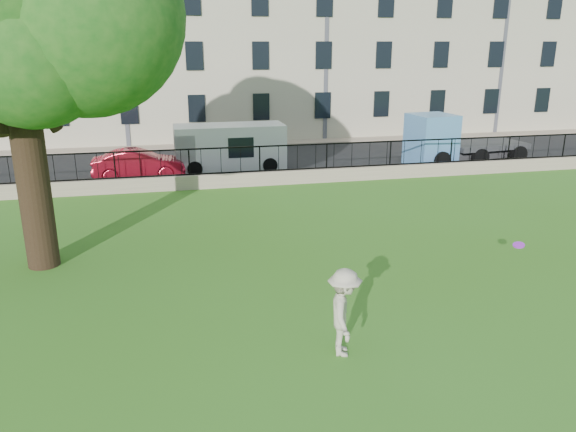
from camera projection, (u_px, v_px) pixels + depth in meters
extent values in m
plane|color=#3C741B|center=(347.00, 306.00, 13.27)|extent=(120.00, 120.00, 0.00)
cube|color=gray|center=(260.00, 178.00, 24.36)|extent=(50.00, 0.40, 0.60)
cube|color=black|center=(260.00, 171.00, 24.27)|extent=(50.00, 0.05, 0.06)
cube|color=black|center=(260.00, 146.00, 23.95)|extent=(50.00, 0.05, 0.06)
cube|color=black|center=(244.00, 163.00, 28.83)|extent=(60.00, 9.00, 0.01)
cube|color=gray|center=(232.00, 145.00, 33.66)|extent=(60.00, 1.40, 0.12)
cube|color=beige|center=(218.00, 33.00, 37.06)|extent=(56.00, 10.00, 13.00)
cylinder|color=black|center=(34.00, 184.00, 15.01)|extent=(0.85, 0.85, 4.65)
sphere|color=#185216|center=(83.00, 15.00, 13.37)|extent=(4.85, 4.85, 4.85)
imported|color=#BEB19B|center=(344.00, 312.00, 11.00)|extent=(0.94, 1.30, 1.80)
cylinder|color=#A726D9|center=(519.00, 245.00, 13.17)|extent=(0.34, 0.35, 0.12)
imported|color=maroon|center=(139.00, 164.00, 25.41)|extent=(4.11, 1.51, 1.34)
cube|color=silver|center=(230.00, 147.00, 27.07)|extent=(5.24, 2.07, 2.19)
cube|color=#5A94D3|center=(466.00, 138.00, 28.62)|extent=(6.32, 2.89, 2.56)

